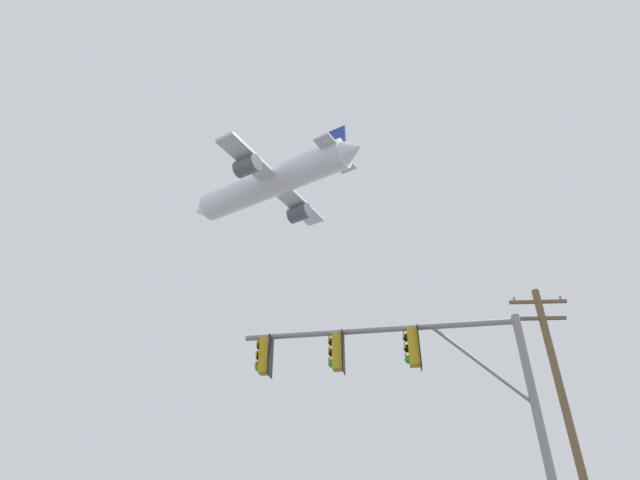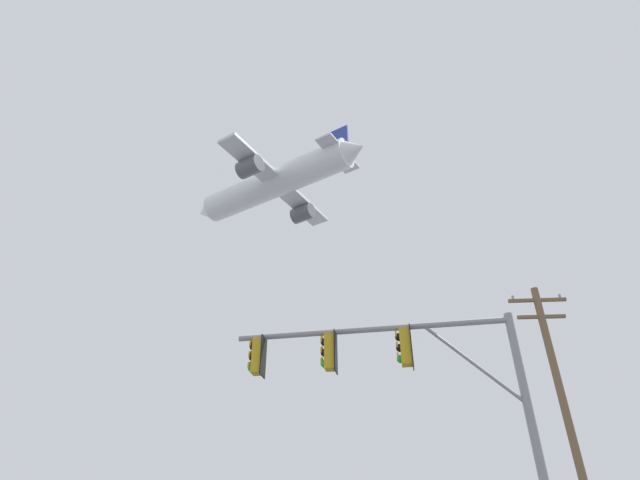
# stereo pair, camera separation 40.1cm
# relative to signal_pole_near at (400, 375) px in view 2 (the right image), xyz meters

# --- Properties ---
(signal_pole_near) EXTENTS (6.89, 1.04, 6.13)m
(signal_pole_near) POSITION_rel_signal_pole_near_xyz_m (0.00, 0.00, 0.00)
(signal_pole_near) COLOR gray
(signal_pole_near) RESTS_ON ground
(utility_pole) EXTENTS (2.20, 0.28, 10.06)m
(utility_pole) POSITION_rel_signal_pole_near_xyz_m (6.16, 6.39, 0.55)
(utility_pole) COLOR brown
(utility_pole) RESTS_ON ground
(airplane) EXTENTS (19.82, 15.30, 5.77)m
(airplane) POSITION_rel_signal_pole_near_xyz_m (-8.58, 28.26, 28.94)
(airplane) COLOR white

